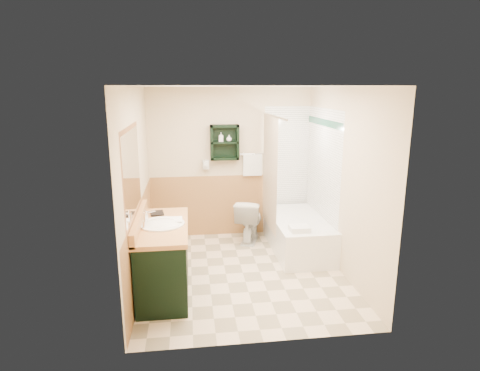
{
  "coord_description": "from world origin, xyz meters",
  "views": [
    {
      "loc": [
        -0.66,
        -4.83,
        2.38
      ],
      "look_at": [
        -0.01,
        0.2,
        1.14
      ],
      "focal_mm": 30.0,
      "sensor_mm": 36.0,
      "label": 1
    }
  ],
  "objects_px": {
    "soap_bottle_a": "(221,139)",
    "soap_bottle_b": "(229,139)",
    "hair_dryer": "(206,165)",
    "vanity": "(164,258)",
    "vanity_book": "(150,206)",
    "bathtub": "(298,234)",
    "wall_shelf": "(225,142)",
    "toilet": "(249,220)"
  },
  "relations": [
    {
      "from": "vanity",
      "to": "toilet",
      "type": "bearing_deg",
      "value": 50.11
    },
    {
      "from": "soap_bottle_a",
      "to": "bathtub",
      "type": "bearing_deg",
      "value": -34.67
    },
    {
      "from": "wall_shelf",
      "to": "hair_dryer",
      "type": "relative_size",
      "value": 2.29
    },
    {
      "from": "hair_dryer",
      "to": "bathtub",
      "type": "xyz_separation_m",
      "value": [
        1.33,
        -0.78,
        -0.95
      ]
    },
    {
      "from": "hair_dryer",
      "to": "soap_bottle_b",
      "type": "bearing_deg",
      "value": -4.63
    },
    {
      "from": "bathtub",
      "to": "soap_bottle_a",
      "type": "height_order",
      "value": "soap_bottle_a"
    },
    {
      "from": "bathtub",
      "to": "soap_bottle_a",
      "type": "bearing_deg",
      "value": 145.33
    },
    {
      "from": "hair_dryer",
      "to": "soap_bottle_a",
      "type": "height_order",
      "value": "soap_bottle_a"
    },
    {
      "from": "soap_bottle_b",
      "to": "hair_dryer",
      "type": "bearing_deg",
      "value": 175.37
    },
    {
      "from": "vanity",
      "to": "bathtub",
      "type": "relative_size",
      "value": 0.88
    },
    {
      "from": "vanity",
      "to": "bathtub",
      "type": "bearing_deg",
      "value": 27.63
    },
    {
      "from": "toilet",
      "to": "soap_bottle_a",
      "type": "xyz_separation_m",
      "value": [
        -0.41,
        0.25,
        1.26
      ]
    },
    {
      "from": "bathtub",
      "to": "soap_bottle_b",
      "type": "height_order",
      "value": "soap_bottle_b"
    },
    {
      "from": "hair_dryer",
      "to": "vanity",
      "type": "relative_size",
      "value": 0.18
    },
    {
      "from": "toilet",
      "to": "vanity_book",
      "type": "bearing_deg",
      "value": 56.24
    },
    {
      "from": "wall_shelf",
      "to": "vanity",
      "type": "distance_m",
      "value": 2.27
    },
    {
      "from": "vanity_book",
      "to": "soap_bottle_a",
      "type": "distance_m",
      "value": 1.81
    },
    {
      "from": "wall_shelf",
      "to": "soap_bottle_b",
      "type": "height_order",
      "value": "wall_shelf"
    },
    {
      "from": "vanity",
      "to": "soap_bottle_b",
      "type": "height_order",
      "value": "soap_bottle_b"
    },
    {
      "from": "wall_shelf",
      "to": "vanity",
      "type": "xyz_separation_m",
      "value": [
        -0.89,
        -1.76,
        -1.13
      ]
    },
    {
      "from": "soap_bottle_b",
      "to": "vanity",
      "type": "bearing_deg",
      "value": -118.85
    },
    {
      "from": "soap_bottle_a",
      "to": "soap_bottle_b",
      "type": "height_order",
      "value": "soap_bottle_b"
    },
    {
      "from": "hair_dryer",
      "to": "vanity_book",
      "type": "height_order",
      "value": "hair_dryer"
    },
    {
      "from": "wall_shelf",
      "to": "bathtub",
      "type": "bearing_deg",
      "value": -36.27
    },
    {
      "from": "hair_dryer",
      "to": "soap_bottle_b",
      "type": "relative_size",
      "value": 2.31
    },
    {
      "from": "vanity_book",
      "to": "bathtub",
      "type": "bearing_deg",
      "value": 7.64
    },
    {
      "from": "soap_bottle_a",
      "to": "hair_dryer",
      "type": "bearing_deg",
      "value": 173.02
    },
    {
      "from": "toilet",
      "to": "bathtub",
      "type": "bearing_deg",
      "value": 161.73
    },
    {
      "from": "hair_dryer",
      "to": "vanity",
      "type": "height_order",
      "value": "hair_dryer"
    },
    {
      "from": "soap_bottle_b",
      "to": "wall_shelf",
      "type": "bearing_deg",
      "value": 175.95
    },
    {
      "from": "vanity_book",
      "to": "soap_bottle_b",
      "type": "height_order",
      "value": "soap_bottle_b"
    },
    {
      "from": "vanity_book",
      "to": "soap_bottle_a",
      "type": "xyz_separation_m",
      "value": [
        1.0,
        1.35,
        0.65
      ]
    },
    {
      "from": "hair_dryer",
      "to": "soap_bottle_b",
      "type": "distance_m",
      "value": 0.55
    },
    {
      "from": "wall_shelf",
      "to": "vanity_book",
      "type": "height_order",
      "value": "wall_shelf"
    },
    {
      "from": "hair_dryer",
      "to": "vanity_book",
      "type": "bearing_deg",
      "value": -118.81
    },
    {
      "from": "hair_dryer",
      "to": "bathtub",
      "type": "distance_m",
      "value": 1.8
    },
    {
      "from": "bathtub",
      "to": "vanity_book",
      "type": "distance_m",
      "value": 2.28
    },
    {
      "from": "vanity_book",
      "to": "soap_bottle_b",
      "type": "distance_m",
      "value": 1.88
    },
    {
      "from": "vanity",
      "to": "soap_bottle_a",
      "type": "height_order",
      "value": "soap_bottle_a"
    },
    {
      "from": "bathtub",
      "to": "hair_dryer",
      "type": "bearing_deg",
      "value": 149.61
    },
    {
      "from": "hair_dryer",
      "to": "soap_bottle_b",
      "type": "height_order",
      "value": "soap_bottle_b"
    },
    {
      "from": "wall_shelf",
      "to": "toilet",
      "type": "height_order",
      "value": "wall_shelf"
    }
  ]
}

